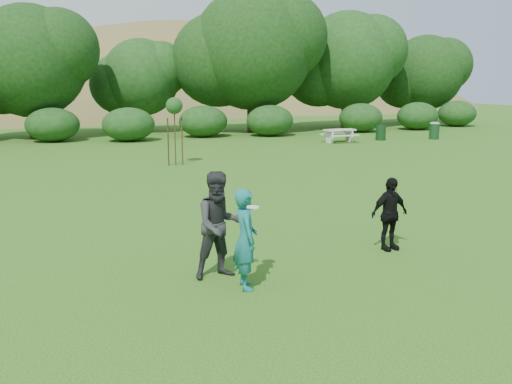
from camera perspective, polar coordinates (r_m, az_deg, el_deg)
ground at (r=10.39m, az=6.37°, el=-8.95°), size 120.00×120.00×0.00m
player_teal at (r=9.80m, az=-1.06°, el=-4.71°), size 0.51×0.70×1.76m
player_grey at (r=10.33m, az=-3.64°, el=-3.32°), size 0.98×0.78×1.96m
player_black at (r=12.36m, az=13.20°, el=-2.14°), size 0.94×0.46×1.56m
trash_can_near at (r=35.08m, az=12.37°, el=5.82°), size 0.60×0.60×0.90m
frisbee at (r=10.15m, az=-0.42°, el=-1.56°), size 0.27×0.27×0.03m
sapling at (r=24.19m, az=-8.18°, el=8.35°), size 0.70×0.70×2.85m
picnic_table at (r=33.35m, az=8.36°, el=5.81°), size 1.80×1.48×0.76m
trash_can_lidded at (r=36.50m, az=17.40°, el=5.91°), size 0.60×0.60×1.05m
hillside at (r=78.65m, az=-18.80°, el=-0.83°), size 150.00×72.00×52.00m
tree_row at (r=38.08m, az=-10.49°, el=12.96°), size 53.92×10.38×9.62m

